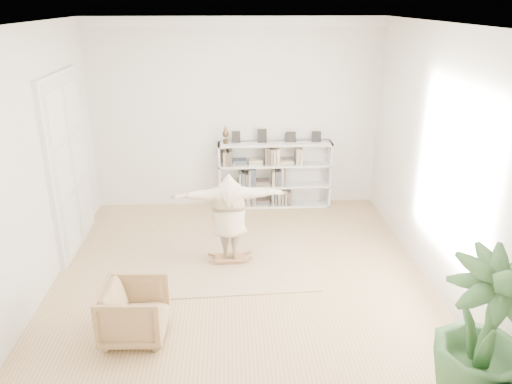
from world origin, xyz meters
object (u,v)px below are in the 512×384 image
armchair (135,312)px  rocker_board (230,258)px  houseplant (484,335)px  person (229,214)px  bookshelf (274,175)px

armchair → rocker_board: size_ratio=1.60×
armchair → rocker_board: 2.16m
houseplant → armchair: bearing=160.3°
person → rocker_board: bearing=-2.5°
person → houseplant: houseplant is taller
armchair → bookshelf: bearing=-24.4°
rocker_board → houseplant: size_ratio=0.29×
rocker_board → person: (0.00, 0.00, 0.75)m
armchair → person: bearing=-30.3°
armchair → houseplant: houseplant is taller
person → houseplant: (2.46, -3.10, 0.03)m
person → houseplant: 3.95m
person → houseplant: size_ratio=1.01×
person → houseplant: bearing=125.9°
armchair → houseplant: (3.61, -1.29, 0.49)m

